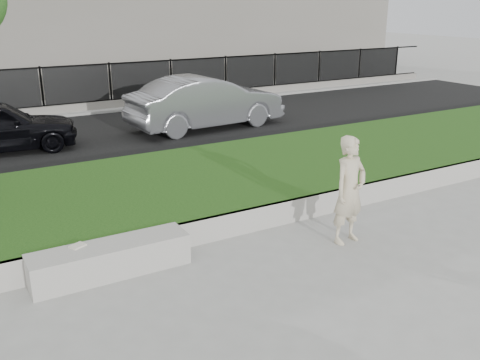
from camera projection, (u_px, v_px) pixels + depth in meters
ground at (261, 264)px, 7.55m from camera, size 90.00×90.00×0.00m
grass_bank at (175, 190)px, 9.94m from camera, size 34.00×4.00×0.40m
grass_kerb at (226, 226)px, 8.34m from camera, size 34.00×0.08×0.40m
street at (94, 137)px, 14.51m from camera, size 34.00×7.00×0.04m
far_pavement at (57, 109)px, 18.19m from camera, size 34.00×3.00×0.12m
iron_fence at (63, 99)px, 17.22m from camera, size 32.00×0.30×1.50m
stone_bench at (111, 259)px, 7.23m from camera, size 2.14×0.53×0.44m
man at (350, 190)px, 8.03m from camera, size 0.66×0.48×1.67m
book at (78, 246)px, 7.09m from camera, size 0.24×0.21×0.02m
car_silver at (206, 102)px, 15.31m from camera, size 4.63×1.91×1.49m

